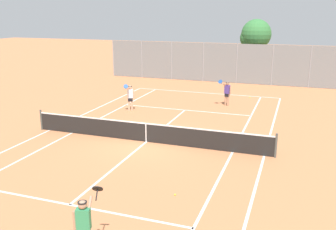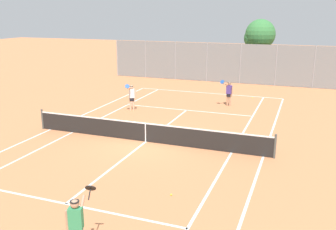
% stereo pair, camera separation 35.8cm
% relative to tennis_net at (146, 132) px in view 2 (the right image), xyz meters
% --- Properties ---
extents(ground_plane, '(120.00, 120.00, 0.00)m').
position_rel_tennis_net_xyz_m(ground_plane, '(0.00, 0.00, -0.51)').
color(ground_plane, '#CC7A4C').
extents(court_line_markings, '(11.10, 23.90, 0.01)m').
position_rel_tennis_net_xyz_m(court_line_markings, '(0.00, 0.00, -0.51)').
color(court_line_markings, silver).
rests_on(court_line_markings, ground).
extents(tennis_net, '(12.00, 0.10, 1.07)m').
position_rel_tennis_net_xyz_m(tennis_net, '(0.00, 0.00, 0.00)').
color(tennis_net, '#474C47').
rests_on(tennis_net, ground).
extents(player_near_side, '(0.51, 0.85, 1.77)m').
position_rel_tennis_net_xyz_m(player_near_side, '(1.92, -8.57, 0.42)').
color(player_near_side, tan).
rests_on(player_near_side, ground).
extents(player_far_left, '(0.43, 0.90, 1.77)m').
position_rel_tennis_net_xyz_m(player_far_left, '(-3.19, 5.11, 0.42)').
color(player_far_left, '#D8A884').
rests_on(player_far_left, ground).
extents(player_far_right, '(0.80, 0.71, 1.77)m').
position_rel_tennis_net_xyz_m(player_far_right, '(2.25, 8.42, 0.42)').
color(player_far_right, tan).
rests_on(player_far_right, ground).
extents(loose_tennis_ball_0, '(0.07, 0.07, 0.07)m').
position_rel_tennis_net_xyz_m(loose_tennis_ball_0, '(3.00, -4.68, -0.48)').
color(loose_tennis_ball_0, '#D1DB33').
rests_on(loose_tennis_ball_0, ground).
extents(loose_tennis_ball_1, '(0.07, 0.07, 0.07)m').
position_rel_tennis_net_xyz_m(loose_tennis_ball_1, '(3.41, 11.35, -0.48)').
color(loose_tennis_ball_1, '#D1DB33').
rests_on(loose_tennis_ball_1, ground).
extents(back_fence, '(20.87, 0.08, 3.42)m').
position_rel_tennis_net_xyz_m(back_fence, '(-0.00, 16.82, 1.20)').
color(back_fence, gray).
rests_on(back_fence, ground).
extents(tree_behind_left, '(2.86, 2.76, 5.40)m').
position_rel_tennis_net_xyz_m(tree_behind_left, '(2.43, 20.48, 3.40)').
color(tree_behind_left, brown).
rests_on(tree_behind_left, ground).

